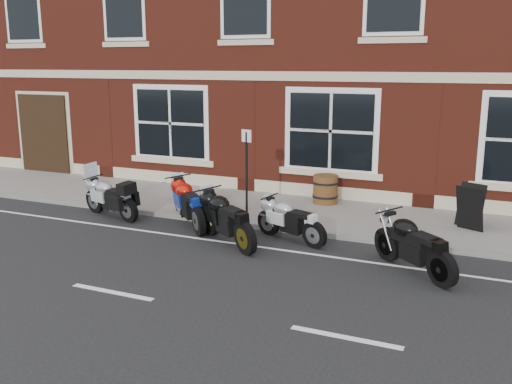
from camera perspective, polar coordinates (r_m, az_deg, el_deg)
ground at (r=12.32m, az=-5.58°, el=-4.99°), size 80.00×80.00×0.00m
sidewalk at (r=14.88m, az=0.07°, el=-1.57°), size 30.00×3.00×0.12m
kerb at (r=13.50m, az=-2.64°, el=-3.08°), size 30.00×0.16×0.12m
moto_touring_silver at (r=14.57m, az=-14.37°, el=-0.37°), size 1.94×0.73×1.30m
moto_sport_red at (r=13.40m, az=-6.63°, el=-0.97°), size 1.70×1.67×1.01m
moto_sport_black at (r=12.03m, az=-2.93°, el=-2.48°), size 1.93×1.41×1.01m
moto_sport_silver at (r=12.24m, az=3.46°, el=-2.69°), size 1.80×0.79×0.85m
moto_naked_black at (r=10.77m, az=15.49°, el=-4.92°), size 1.70×1.54×0.97m
a_board_sign at (r=13.54m, az=20.62°, el=-1.40°), size 0.71×0.61×1.00m
barrel_planter at (r=15.13m, az=6.95°, el=0.28°), size 0.68×0.68×0.75m
parking_sign at (r=13.69m, az=-0.95°, el=2.59°), size 0.29×0.11×2.09m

